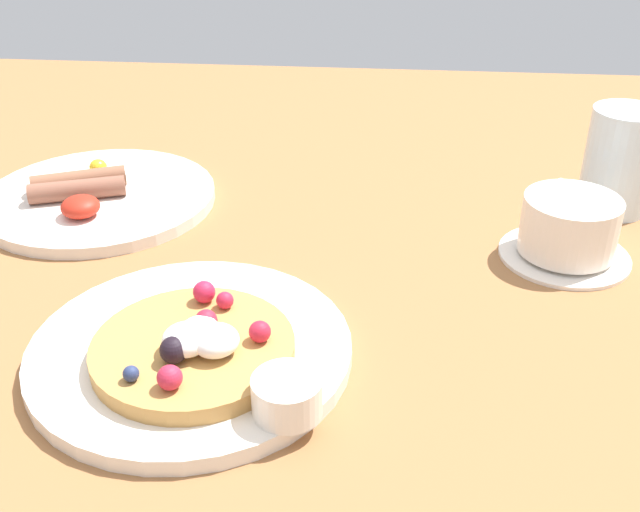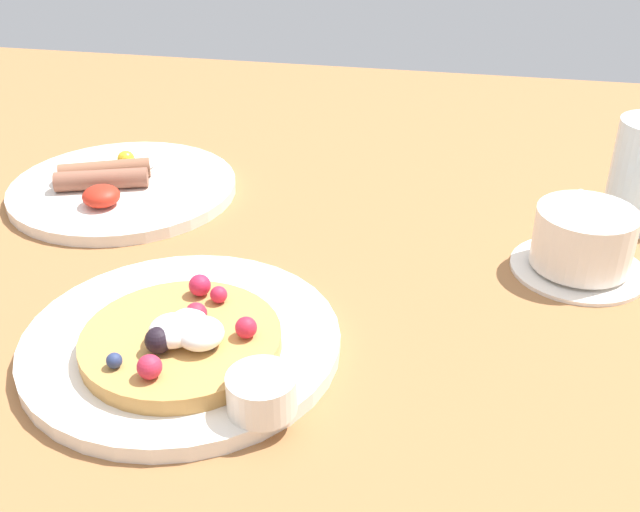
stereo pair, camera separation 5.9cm
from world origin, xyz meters
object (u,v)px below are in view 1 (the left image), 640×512
Objects in this scene: coffee_saucer at (564,254)px; water_glass at (620,161)px; syrup_ramekin at (287,395)px; pancake_plate at (191,350)px; breakfast_plate at (100,198)px; coffee_cup at (569,223)px.

coffee_saucer is 1.12× the size of water_glass.
syrup_ramekin is 47.42cm from water_glass.
water_glass reaches higher than syrup_ramekin.
pancake_plate is 2.03× the size of coffee_saucer.
syrup_ramekin is 0.44× the size of water_glass.
syrup_ramekin is at bearing -129.44° from water_glass.
water_glass is (54.86, 3.84, 4.86)cm from breakfast_plate.
coffee_cup is (0.00, 0.14, 3.16)cm from coffee_saucer.
pancake_plate is 1.00× the size of breakfast_plate.
breakfast_plate is 2.09× the size of coffee_cup.
water_glass is (38.51, 29.62, 4.83)cm from pancake_plate.
water_glass is (6.85, 10.99, 1.96)cm from coffee_cup.
syrup_ramekin reaches higher than pancake_plate.
breakfast_plate is 2.02× the size of coffee_saucer.
coffee_saucer is 14.03cm from water_glass.
coffee_saucer is 3.17cm from coffee_cup.
breakfast_plate is at bearing 171.53° from coffee_cup.
coffee_saucer is 1.03× the size of coffee_cup.
water_glass is at bearing 50.56° from syrup_ramekin.
coffee_saucer is (31.66, 18.50, -0.29)cm from pancake_plate.
coffee_cup is 1.08× the size of water_glass.
breakfast_plate is 48.63cm from coffee_cup.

